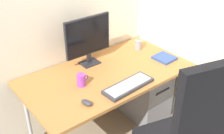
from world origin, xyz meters
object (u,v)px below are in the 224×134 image
object	(u,v)px
pen_holder	(138,44)
notebook	(164,58)
filing_cabinet	(144,90)
coffee_mug	(81,80)
keyboard	(129,86)
mouse	(87,103)
monitor	(88,38)

from	to	relation	value
pen_holder	notebook	world-z (taller)	pen_holder
filing_cabinet	pen_holder	world-z (taller)	pen_holder
pen_holder	coffee_mug	distance (m)	0.86
keyboard	pen_holder	distance (m)	0.72
notebook	coffee_mug	bearing A→B (deg)	169.28
filing_cabinet	mouse	world-z (taller)	mouse
filing_cabinet	mouse	distance (m)	1.05
filing_cabinet	keyboard	xyz separation A→B (m)	(-0.51, -0.31, 0.43)
pen_holder	coffee_mug	bearing A→B (deg)	-166.13
filing_cabinet	notebook	bearing A→B (deg)	-61.99
monitor	coffee_mug	distance (m)	0.43
filing_cabinet	mouse	size ratio (longest dim) A/B	6.20
pen_holder	monitor	bearing A→B (deg)	173.21
filing_cabinet	notebook	size ratio (longest dim) A/B	3.25
keyboard	coffee_mug	bearing A→B (deg)	137.44
mouse	coffee_mug	size ratio (longest dim) A/B	0.93
mouse	pen_holder	distance (m)	1.05
coffee_mug	keyboard	bearing A→B (deg)	-42.56
monitor	coffee_mug	world-z (taller)	monitor
pen_holder	filing_cabinet	bearing A→B (deg)	-104.26
monitor	mouse	size ratio (longest dim) A/B	4.67
pen_holder	notebook	xyz separation A→B (m)	(0.05, -0.32, -0.04)
filing_cabinet	coffee_mug	distance (m)	0.93
keyboard	pen_holder	xyz separation A→B (m)	(0.55, 0.47, 0.04)
mouse	coffee_mug	xyz separation A→B (m)	(0.11, 0.24, 0.03)
monitor	notebook	bearing A→B (deg)	-32.42
filing_cabinet	monitor	xyz separation A→B (m)	(-0.53, 0.23, 0.68)
filing_cabinet	notebook	world-z (taller)	notebook
filing_cabinet	monitor	distance (m)	0.89
filing_cabinet	monitor	world-z (taller)	monitor
mouse	pen_holder	xyz separation A→B (m)	(0.95, 0.45, 0.03)
filing_cabinet	pen_holder	xyz separation A→B (m)	(0.04, 0.16, 0.47)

